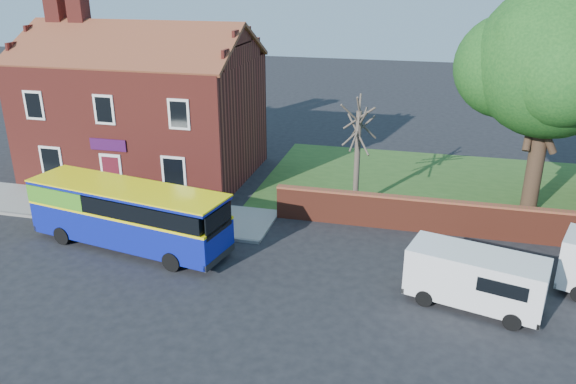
# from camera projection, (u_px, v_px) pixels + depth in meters

# --- Properties ---
(ground) EXTENTS (120.00, 120.00, 0.00)m
(ground) POSITION_uv_depth(u_px,v_px,m) (178.00, 285.00, 21.07)
(ground) COLOR black
(ground) RESTS_ON ground
(pavement) EXTENTS (18.00, 3.50, 0.12)m
(pavement) POSITION_uv_depth(u_px,v_px,m) (96.00, 207.00, 27.82)
(pavement) COLOR gray
(pavement) RESTS_ON ground
(kerb) EXTENTS (18.00, 0.15, 0.14)m
(kerb) POSITION_uv_depth(u_px,v_px,m) (76.00, 221.00, 26.24)
(kerb) COLOR slate
(kerb) RESTS_ON ground
(grass_strip) EXTENTS (26.00, 12.00, 0.04)m
(grass_strip) POSITION_uv_depth(u_px,v_px,m) (506.00, 192.00, 29.85)
(grass_strip) COLOR #426B28
(grass_strip) RESTS_ON ground
(shop_building) EXTENTS (12.30, 8.13, 10.50)m
(shop_building) POSITION_uv_depth(u_px,v_px,m) (144.00, 114.00, 31.79)
(shop_building) COLOR maroon
(shop_building) RESTS_ON ground
(boundary_wall) EXTENTS (22.00, 0.38, 1.60)m
(boundary_wall) POSITION_uv_depth(u_px,v_px,m) (524.00, 225.00, 24.14)
(boundary_wall) COLOR maroon
(boundary_wall) RESTS_ON ground
(bus) EXTENTS (9.14, 3.80, 2.71)m
(bus) POSITION_uv_depth(u_px,v_px,m) (123.00, 212.00, 23.58)
(bus) COLOR #0D1A92
(bus) RESTS_ON ground
(van_near) EXTENTS (4.89, 2.94, 2.01)m
(van_near) POSITION_uv_depth(u_px,v_px,m) (476.00, 277.00, 19.37)
(van_near) COLOR white
(van_near) RESTS_ON ground
(large_tree) EXTENTS (8.79, 6.95, 10.72)m
(large_tree) POSITION_uv_depth(u_px,v_px,m) (553.00, 66.00, 25.24)
(large_tree) COLOR black
(large_tree) RESTS_ON ground
(bare_tree) EXTENTS (2.00, 2.38, 5.34)m
(bare_tree) POSITION_uv_depth(u_px,v_px,m) (357.00, 155.00, 27.03)
(bare_tree) COLOR #4C4238
(bare_tree) RESTS_ON ground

